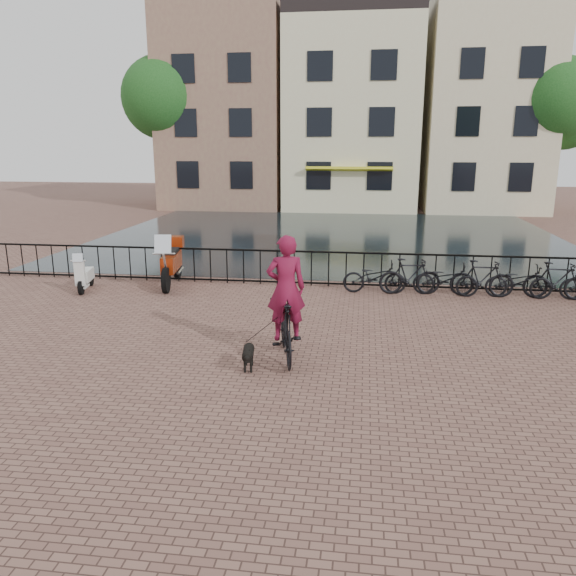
# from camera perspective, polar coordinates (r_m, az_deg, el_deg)

# --- Properties ---
(ground) EXTENTS (100.00, 100.00, 0.00)m
(ground) POSITION_cam_1_polar(r_m,az_deg,el_deg) (8.87, -2.68, -12.39)
(ground) COLOR brown
(ground) RESTS_ON ground
(canal_water) EXTENTS (20.00, 20.00, 0.00)m
(canal_water) POSITION_cam_1_polar(r_m,az_deg,el_deg) (25.44, 4.37, 5.35)
(canal_water) COLOR black
(canal_water) RESTS_ON ground
(railing) EXTENTS (20.00, 0.05, 1.02)m
(railing) POSITION_cam_1_polar(r_m,az_deg,el_deg) (16.23, 2.39, 1.98)
(railing) COLOR black
(railing) RESTS_ON ground
(canal_house_left) EXTENTS (7.50, 9.00, 12.80)m
(canal_house_left) POSITION_cam_1_polar(r_m,az_deg,el_deg) (38.90, -5.87, 17.90)
(canal_house_left) COLOR #84574D
(canal_house_left) RESTS_ON ground
(canal_house_mid) EXTENTS (8.00, 9.50, 11.80)m
(canal_house_mid) POSITION_cam_1_polar(r_m,az_deg,el_deg) (37.84, 6.58, 17.22)
(canal_house_mid) COLOR beige
(canal_house_mid) RESTS_ON ground
(canal_house_right) EXTENTS (7.00, 9.00, 13.30)m
(canal_house_right) POSITION_cam_1_polar(r_m,az_deg,el_deg) (38.52, 19.19, 17.62)
(canal_house_right) COLOR beige
(canal_house_right) RESTS_ON ground
(tree_far_left) EXTENTS (5.04, 5.04, 9.27)m
(tree_far_left) POSITION_cam_1_polar(r_m,az_deg,el_deg) (37.05, -12.58, 18.33)
(tree_far_left) COLOR black
(tree_far_left) RESTS_ON ground
(tree_far_right) EXTENTS (4.76, 4.76, 8.76)m
(tree_far_right) POSITION_cam_1_polar(r_m,az_deg,el_deg) (36.41, 25.72, 16.78)
(tree_far_right) COLOR black
(tree_far_right) RESTS_ON ground
(cyclist) EXTENTS (1.02, 2.12, 2.80)m
(cyclist) POSITION_cam_1_polar(r_m,az_deg,el_deg) (10.54, -0.20, -1.76)
(cyclist) COLOR black
(cyclist) RESTS_ON ground
(dog) EXTENTS (0.35, 0.77, 0.50)m
(dog) POSITION_cam_1_polar(r_m,az_deg,el_deg) (10.32, -4.05, -6.91)
(dog) COLOR black
(dog) RESTS_ON ground
(motorcycle) EXTENTS (0.90, 2.40, 1.67)m
(motorcycle) POSITION_cam_1_polar(r_m,az_deg,el_deg) (16.55, -11.79, 3.11)
(motorcycle) COLOR #9B290B
(motorcycle) RESTS_ON ground
(scooter) EXTENTS (0.63, 1.32, 1.18)m
(scooter) POSITION_cam_1_polar(r_m,az_deg,el_deg) (16.70, -19.95, 1.77)
(scooter) COLOR silver
(scooter) RESTS_ON ground
(parked_bike_0) EXTENTS (1.73, 0.63, 0.90)m
(parked_bike_0) POSITION_cam_1_polar(r_m,az_deg,el_deg) (15.59, 8.77, 1.11)
(parked_bike_0) COLOR black
(parked_bike_0) RESTS_ON ground
(parked_bike_1) EXTENTS (1.71, 0.65, 1.00)m
(parked_bike_1) POSITION_cam_1_polar(r_m,az_deg,el_deg) (15.63, 12.26, 1.16)
(parked_bike_1) COLOR black
(parked_bike_1) RESTS_ON ground
(parked_bike_2) EXTENTS (1.77, 0.77, 0.90)m
(parked_bike_2) POSITION_cam_1_polar(r_m,az_deg,el_deg) (15.75, 15.70, 0.86)
(parked_bike_2) COLOR black
(parked_bike_2) RESTS_ON ground
(parked_bike_3) EXTENTS (1.68, 0.52, 1.00)m
(parked_bike_3) POSITION_cam_1_polar(r_m,az_deg,el_deg) (15.90, 19.10, 0.91)
(parked_bike_3) COLOR black
(parked_bike_3) RESTS_ON ground
(parked_bike_4) EXTENTS (1.74, 0.66, 0.90)m
(parked_bike_4) POSITION_cam_1_polar(r_m,az_deg,el_deg) (16.13, 22.39, 0.62)
(parked_bike_4) COLOR black
(parked_bike_4) RESTS_ON ground
(parked_bike_5) EXTENTS (1.70, 0.63, 1.00)m
(parked_bike_5) POSITION_cam_1_polar(r_m,az_deg,el_deg) (16.38, 25.62, 0.66)
(parked_bike_5) COLOR black
(parked_bike_5) RESTS_ON ground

